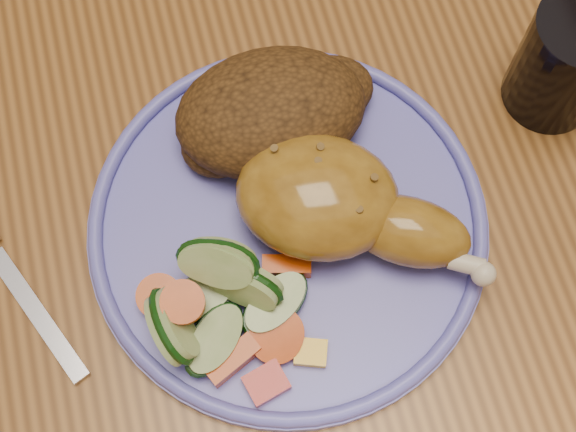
{
  "coord_description": "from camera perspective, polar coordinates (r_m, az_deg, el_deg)",
  "views": [
    {
      "loc": [
        -0.1,
        -0.3,
        1.27
      ],
      "look_at": [
        -0.05,
        -0.12,
        0.78
      ],
      "focal_mm": 50.0,
      "sensor_mm": 36.0,
      "label": 1
    }
  ],
  "objects": [
    {
      "name": "ground",
      "position": [
        1.31,
        0.79,
        -6.62
      ],
      "size": [
        4.0,
        4.0,
        0.0
      ],
      "primitive_type": "plane",
      "color": "brown",
      "rests_on": "ground"
    },
    {
      "name": "dining_table",
      "position": [
        0.68,
        1.52,
        6.96
      ],
      "size": [
        0.9,
        1.4,
        0.75
      ],
      "color": "brown",
      "rests_on": "ground"
    },
    {
      "name": "plate",
      "position": [
        0.55,
        0.0,
        -0.77
      ],
      "size": [
        0.27,
        0.27,
        0.01
      ],
      "primitive_type": "cylinder",
      "color": "#5F5DC8",
      "rests_on": "dining_table"
    },
    {
      "name": "plate_rim",
      "position": [
        0.54,
        0.0,
        -0.37
      ],
      "size": [
        0.27,
        0.27,
        0.01
      ],
      "primitive_type": "torus",
      "color": "#5F5DC8",
      "rests_on": "plate"
    },
    {
      "name": "chicken_leg",
      "position": [
        0.52,
        3.68,
        0.77
      ],
      "size": [
        0.16,
        0.14,
        0.06
      ],
      "color": "#9F7021",
      "rests_on": "plate"
    },
    {
      "name": "rice_pilaf",
      "position": [
        0.55,
        -0.97,
        7.43
      ],
      "size": [
        0.14,
        0.1,
        0.06
      ],
      "color": "#492D12",
      "rests_on": "plate"
    },
    {
      "name": "vegetable_pile",
      "position": [
        0.51,
        -4.51,
        -6.18
      ],
      "size": [
        0.12,
        0.12,
        0.06
      ],
      "color": "#A50A05",
      "rests_on": "plate"
    },
    {
      "name": "fork",
      "position": [
        0.57,
        -18.7,
        -4.62
      ],
      "size": [
        0.07,
        0.15,
        0.0
      ],
      "color": "silver",
      "rests_on": "dining_table"
    },
    {
      "name": "drinking_glass",
      "position": [
        0.59,
        19.19,
        10.33
      ],
      "size": [
        0.07,
        0.07,
        0.09
      ],
      "primitive_type": "cylinder",
      "color": "black",
      "rests_on": "dining_table"
    }
  ]
}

